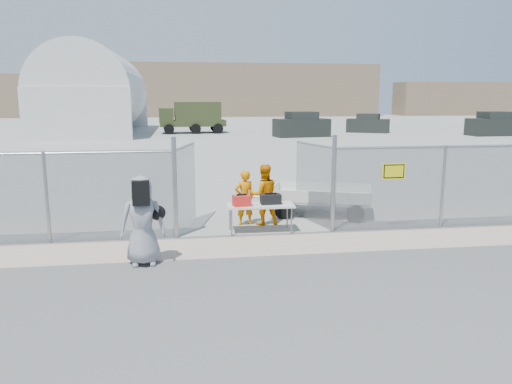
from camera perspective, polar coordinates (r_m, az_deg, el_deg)
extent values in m
plane|color=#404040|center=(10.84, 1.53, -7.71)|extent=(160.00, 160.00, 0.00)
cube|color=gray|center=(52.27, -6.37, 7.03)|extent=(160.00, 80.00, 0.01)
cube|color=tan|center=(11.78, 0.70, -6.14)|extent=(44.00, 1.60, 0.01)
cube|color=red|center=(12.59, -1.65, -0.99)|extent=(0.47, 0.35, 0.27)
cube|color=black|center=(12.83, 1.69, -0.82)|extent=(0.52, 0.32, 0.25)
imported|color=orange|center=(13.50, -1.33, -0.67)|extent=(0.62, 0.49, 1.51)
imported|color=orange|center=(13.52, 0.90, -0.31)|extent=(0.87, 0.70, 1.66)
imported|color=gray|center=(10.56, -12.85, -3.20)|extent=(0.95, 0.65, 1.87)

